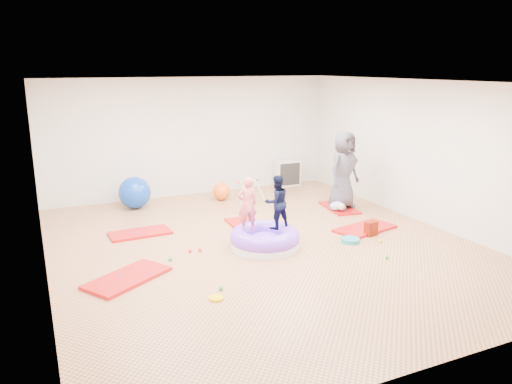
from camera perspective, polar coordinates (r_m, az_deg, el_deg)
name	(u,v)px	position (r m, az deg, el deg)	size (l,w,h in m)	color
room	(263,167)	(8.39, 0.85, 2.85)	(7.01, 8.01, 2.81)	tan
gym_mat_front_left	(127,278)	(7.69, -14.48, -9.48)	(1.25, 0.63, 0.05)	#AC0023
gym_mat_mid_left	(140,233)	(9.59, -13.11, -4.59)	(1.11, 0.56, 0.05)	#AC0023
gym_mat_center_back	(246,225)	(9.79, -1.14, -3.82)	(1.07, 0.53, 0.04)	#AC0023
gym_mat_right	(365,229)	(9.80, 12.34, -4.11)	(1.21, 0.60, 0.05)	#AC0023
gym_mat_rear_right	(339,208)	(11.13, 9.52, -1.77)	(1.08, 0.54, 0.05)	#AC0023
inflatable_cushion	(265,239)	(8.64, 1.01, -5.42)	(1.21, 1.21, 0.38)	white
child_pink	(247,201)	(8.43, -1.02, -1.09)	(0.35, 0.23, 0.96)	#D75B63
child_navy	(277,199)	(8.59, 2.37, -0.84)	(0.46, 0.36, 0.95)	black
adult_caregiver	(344,170)	(10.88, 9.98, 2.51)	(0.82, 0.53, 1.68)	#41404B
infant	(338,206)	(10.78, 9.36, -1.60)	(0.34, 0.34, 0.20)	#8FB9DA
ball_pit_balls	(227,255)	(8.27, -3.32, -7.24)	(4.55, 2.98, 0.07)	green
exercise_ball_blue	(135,193)	(11.25, -13.69, -0.07)	(0.70, 0.70, 0.70)	#0D3CB2
exercise_ball_orange	(221,191)	(11.66, -3.97, 0.07)	(0.41, 0.41, 0.41)	orange
infant_play_gym	(248,187)	(11.51, -0.93, 0.52)	(0.63, 0.60, 0.49)	silver
cube_shelf	(287,173)	(13.02, 3.58, 2.17)	(0.67, 0.33, 0.67)	silver
balance_disc	(350,240)	(9.08, 10.72, -5.45)	(0.33, 0.33, 0.07)	teal
backpack	(371,229)	(9.48, 13.00, -4.10)	(0.23, 0.14, 0.27)	red
yellow_toy	(216,298)	(6.90, -4.57, -12.00)	(0.20, 0.20, 0.03)	yellow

